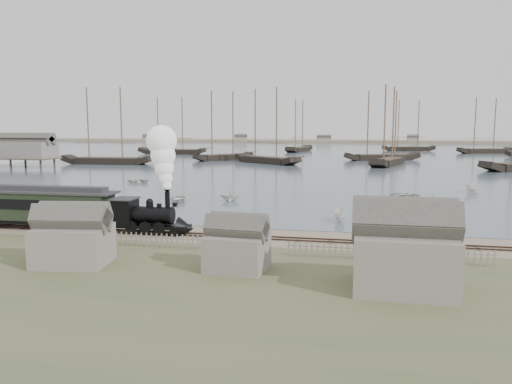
# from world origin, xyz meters

# --- Properties ---
(ground) EXTENTS (600.00, 600.00, 0.00)m
(ground) POSITION_xyz_m (0.00, 0.00, 0.00)
(ground) COLOR gray
(ground) RESTS_ON ground
(harbor_water) EXTENTS (600.00, 336.00, 0.06)m
(harbor_water) POSITION_xyz_m (0.00, 170.00, 0.03)
(harbor_water) COLOR #4D5D6E
(harbor_water) RESTS_ON ground
(rail_track) EXTENTS (120.00, 1.80, 0.16)m
(rail_track) POSITION_xyz_m (0.00, -2.00, 0.04)
(rail_track) COLOR #35241D
(rail_track) RESTS_ON ground
(picket_fence_west) EXTENTS (19.00, 0.10, 1.20)m
(picket_fence_west) POSITION_xyz_m (-6.50, -7.00, 0.00)
(picket_fence_west) COLOR gray
(picket_fence_west) RESTS_ON ground
(picket_fence_east) EXTENTS (15.00, 0.10, 1.20)m
(picket_fence_east) POSITION_xyz_m (12.50, -7.50, 0.00)
(picket_fence_east) COLOR gray
(picket_fence_east) RESTS_ON ground
(shed_left) EXTENTS (5.00, 4.00, 4.10)m
(shed_left) POSITION_xyz_m (-10.00, -13.00, 0.00)
(shed_left) COLOR gray
(shed_left) RESTS_ON ground
(shed_mid) EXTENTS (4.00, 3.50, 3.60)m
(shed_mid) POSITION_xyz_m (2.00, -12.00, 0.00)
(shed_mid) COLOR gray
(shed_mid) RESTS_ON ground
(shed_right) EXTENTS (6.00, 5.00, 5.10)m
(shed_right) POSITION_xyz_m (13.00, -14.00, 0.00)
(shed_right) COLOR gray
(shed_right) RESTS_ON ground
(far_spit) EXTENTS (500.00, 20.00, 1.80)m
(far_spit) POSITION_xyz_m (0.00, 250.00, 0.00)
(far_spit) COLOR tan
(far_spit) RESTS_ON ground
(locomotive) EXTENTS (7.80, 2.91, 9.72)m
(locomotive) POSITION_xyz_m (-7.84, -2.00, 4.48)
(locomotive) COLOR black
(locomotive) RESTS_ON ground
(passenger_coach) EXTENTS (15.13, 2.92, 3.68)m
(passenger_coach) POSITION_xyz_m (-20.03, -2.00, 2.31)
(passenger_coach) COLOR black
(passenger_coach) RESTS_ON ground
(beached_dinghy) EXTENTS (3.01, 3.75, 0.69)m
(beached_dinghy) POSITION_xyz_m (-17.86, 0.46, 0.35)
(beached_dinghy) COLOR silver
(beached_dinghy) RESTS_ON ground
(rowboat_0) EXTENTS (4.64, 3.70, 0.86)m
(rowboat_0) POSITION_xyz_m (-13.13, 16.76, 0.49)
(rowboat_0) COLOR silver
(rowboat_0) RESTS_ON harbor_water
(rowboat_1) EXTENTS (2.59, 2.93, 1.43)m
(rowboat_1) POSITION_xyz_m (-6.54, 18.91, 0.77)
(rowboat_1) COLOR silver
(rowboat_1) RESTS_ON harbor_water
(rowboat_2) EXTENTS (3.23, 1.27, 1.24)m
(rowboat_2) POSITION_xyz_m (8.34, 7.28, 0.68)
(rowboat_2) COLOR silver
(rowboat_2) RESTS_ON harbor_water
(rowboat_3) EXTENTS (3.76, 4.61, 0.84)m
(rowboat_3) POSITION_xyz_m (16.63, 26.67, 0.48)
(rowboat_3) COLOR silver
(rowboat_3) RESTS_ON harbor_water
(rowboat_4) EXTENTS (3.98, 4.16, 1.70)m
(rowboat_4) POSITION_xyz_m (19.18, 18.78, 0.91)
(rowboat_4) COLOR silver
(rowboat_4) RESTS_ON harbor_water
(rowboat_5) EXTENTS (3.78, 3.48, 1.45)m
(rowboat_5) POSITION_xyz_m (27.15, 34.85, 0.78)
(rowboat_5) COLOR silver
(rowboat_5) RESTS_ON harbor_water
(rowboat_6) EXTENTS (3.11, 4.14, 0.81)m
(rowboat_6) POSITION_xyz_m (-28.01, 36.20, 0.47)
(rowboat_6) COLOR silver
(rowboat_6) RESTS_ON harbor_water
(schooner_0) EXTENTS (24.25, 6.48, 20.00)m
(schooner_0) POSITION_xyz_m (-54.20, 74.85, 10.06)
(schooner_0) COLOR black
(schooner_0) RESTS_ON harbor_water
(schooner_1) EXTENTS (15.77, 16.84, 20.00)m
(schooner_1) POSITION_xyz_m (-28.19, 94.89, 10.06)
(schooner_1) COLOR black
(schooner_1) RESTS_ON harbor_water
(schooner_2) EXTENTS (20.42, 17.17, 20.00)m
(schooner_2) POSITION_xyz_m (-13.94, 86.00, 10.06)
(schooner_2) COLOR black
(schooner_2) RESTS_ON harbor_water
(schooner_3) EXTENTS (10.88, 20.86, 20.00)m
(schooner_3) POSITION_xyz_m (17.48, 84.83, 10.06)
(schooner_3) COLOR black
(schooner_3) RESTS_ON harbor_water
(schooner_6) EXTENTS (24.63, 7.16, 20.00)m
(schooner_6) POSITION_xyz_m (-54.55, 121.74, 10.06)
(schooner_6) COLOR black
(schooner_6) RESTS_ON harbor_water
(schooner_7) EXTENTS (9.37, 20.66, 20.00)m
(schooner_7) POSITION_xyz_m (-12.47, 147.70, 10.06)
(schooner_7) COLOR black
(schooner_7) RESTS_ON harbor_water
(schooner_8) EXTENTS (20.74, 8.28, 20.00)m
(schooner_8) POSITION_xyz_m (29.34, 160.35, 10.06)
(schooner_8) COLOR black
(schooner_8) RESTS_ON harbor_water
(schooner_9) EXTENTS (20.10, 10.64, 20.00)m
(schooner_9) POSITION_xyz_m (54.65, 148.61, 10.06)
(schooner_9) COLOR black
(schooner_9) RESTS_ON harbor_water
(schooner_10) EXTENTS (22.27, 12.78, 20.00)m
(schooner_10) POSITION_xyz_m (16.84, 104.11, 10.06)
(schooner_10) COLOR black
(schooner_10) RESTS_ON harbor_water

